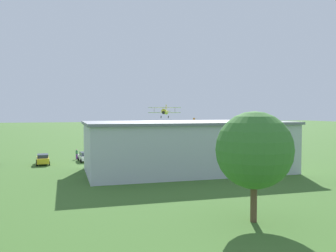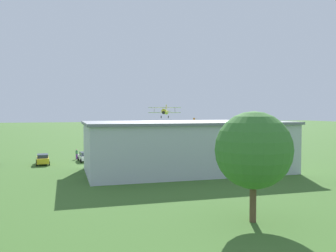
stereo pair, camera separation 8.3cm
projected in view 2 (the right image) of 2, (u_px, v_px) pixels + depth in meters
The scene contains 13 objects.
ground_plane at pixel (129, 145), 88.92m from camera, with size 400.00×400.00×0.00m, color #3D6628.
hangar at pixel (187, 146), 49.50m from camera, with size 27.83×14.10×6.88m.
biplane at pixel (165, 111), 93.37m from camera, with size 8.46×7.71×3.59m.
car_red at pixel (226, 152), 65.84m from camera, with size 2.20×4.54×1.56m.
car_white at pixel (85, 156), 59.41m from camera, with size 2.49×4.30×1.55m.
car_yellow at pixel (43, 159), 55.83m from camera, with size 2.29×4.29×1.61m.
person_beside_truck at pixel (193, 151), 67.18m from camera, with size 0.46×0.46×1.57m.
person_walking_on_apron at pixel (77, 154), 62.04m from camera, with size 0.50×0.50×1.76m.
person_at_fence_line at pixel (229, 149), 70.84m from camera, with size 0.45×0.45×1.66m.
person_near_hangar_door at pixel (102, 153), 63.97m from camera, with size 0.48×0.48×1.73m.
person_crossing_taxiway at pixel (175, 150), 68.81m from camera, with size 0.45×0.45×1.70m.
tree_by_windsock at pixel (253, 150), 26.62m from camera, with size 5.77×5.77×8.27m.
windsock at pixel (195, 120), 106.12m from camera, with size 1.40×1.39×6.40m.
Camera 2 is at (14.65, 87.97, 8.24)m, focal length 38.41 mm.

